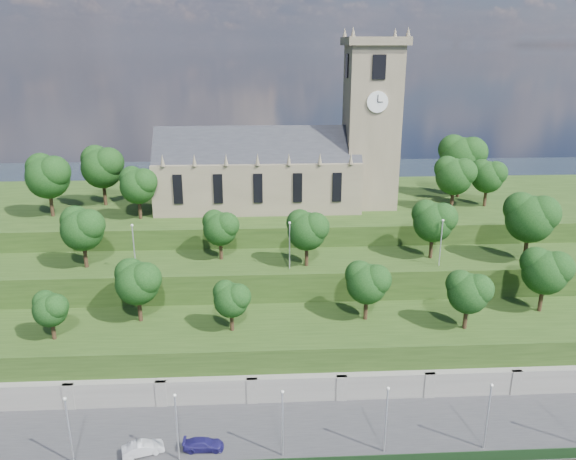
{
  "coord_description": "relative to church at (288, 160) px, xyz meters",
  "views": [
    {
      "loc": [
        -3.88,
        -42.51,
        40.02
      ],
      "look_at": [
        0.01,
        30.0,
        16.06
      ],
      "focal_mm": 35.0,
      "sensor_mm": 36.0,
      "label": 1
    }
  ],
  "objects": [
    {
      "name": "embankment_lower",
      "position": [
        -0.79,
        -27.98,
        -18.52
      ],
      "size": [
        160.0,
        12.0,
        8.0
      ],
      "primitive_type": "cube",
      "color": "#213913",
      "rests_on": "ground"
    },
    {
      "name": "promenade",
      "position": [
        -0.79,
        -39.98,
        -21.52
      ],
      "size": [
        160.0,
        12.0,
        2.0
      ],
      "primitive_type": "cube",
      "color": "#2D2D30",
      "rests_on": "ground"
    },
    {
      "name": "lamp_posts_promenade",
      "position": [
        -2.79,
        -43.48,
        -16.24
      ],
      "size": [
        60.36,
        0.36,
        7.36
      ],
      "color": "#B2B2B7",
      "rests_on": "promenade"
    },
    {
      "name": "car_right",
      "position": [
        -10.54,
        -42.22,
        -19.94
      ],
      "size": [
        4.06,
        1.72,
        1.17
      ],
      "primitive_type": "imported",
      "rotation": [
        0.0,
        0.0,
        1.55
      ],
      "color": "navy",
      "rests_on": "promenade"
    },
    {
      "name": "lamp_posts_upper",
      "position": [
        -0.79,
        -19.98,
        -6.68
      ],
      "size": [
        40.36,
        0.36,
        6.52
      ],
      "color": "#B2B2B7",
      "rests_on": "embankment_upper"
    },
    {
      "name": "church",
      "position": [
        0.0,
        0.0,
        0.0
      ],
      "size": [
        38.6,
        12.35,
        27.6
      ],
      "color": "#6E624D",
      "rests_on": "hilltop"
    },
    {
      "name": "hilltop",
      "position": [
        -0.79,
        4.02,
        -15.02
      ],
      "size": [
        160.0,
        32.0,
        15.0
      ],
      "primitive_type": "cube",
      "color": "#213913",
      "rests_on": "ground"
    },
    {
      "name": "trees_upper",
      "position": [
        7.03,
        -18.02,
        -4.84
      ],
      "size": [
        65.6,
        8.5,
        9.52
      ],
      "color": "black",
      "rests_on": "embankment_upper"
    },
    {
      "name": "embankment_upper",
      "position": [
        -0.79,
        -16.98,
        -16.52
      ],
      "size": [
        160.0,
        10.0,
        12.0
      ],
      "primitive_type": "cube",
      "color": "#213913",
      "rests_on": "ground"
    },
    {
      "name": "trees_lower",
      "position": [
        4.99,
        -27.46,
        -9.47
      ],
      "size": [
        64.23,
        9.18,
        8.31
      ],
      "color": "black",
      "rests_on": "embankment_lower"
    },
    {
      "name": "trees_hilltop",
      "position": [
        -0.98,
        -0.69,
        -1.1
      ],
      "size": [
        74.91,
        16.24,
        10.69
      ],
      "color": "black",
      "rests_on": "hilltop"
    },
    {
      "name": "retaining_wall",
      "position": [
        -0.79,
        -34.01,
        -20.02
      ],
      "size": [
        160.0,
        2.1,
        5.0
      ],
      "color": "slate",
      "rests_on": "ground"
    },
    {
      "name": "car_middle",
      "position": [
        -16.39,
        -42.55,
        -19.86
      ],
      "size": [
        4.22,
        2.46,
        1.32
      ],
      "primitive_type": "imported",
      "rotation": [
        0.0,
        0.0,
        1.85
      ],
      "color": "#AEAEB3",
      "rests_on": "promenade"
    }
  ]
}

